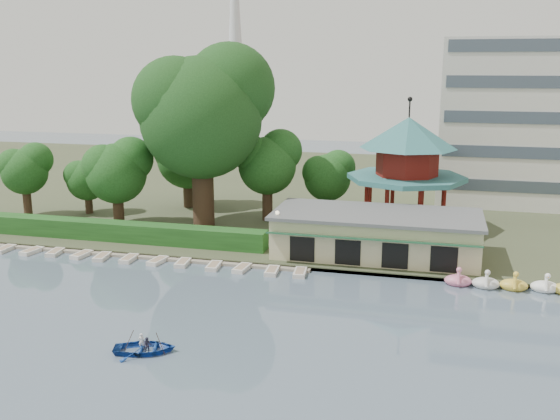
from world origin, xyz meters
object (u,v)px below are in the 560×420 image
(big_tree, at_px, (203,108))
(dock, at_px, (132,255))
(rowboat_with_passengers, at_px, (145,344))
(boathouse, at_px, (376,233))
(pavilion, at_px, (407,162))

(big_tree, bearing_deg, dock, -106.08)
(rowboat_with_passengers, bearing_deg, boathouse, 62.45)
(rowboat_with_passengers, bearing_deg, big_tree, 103.55)
(dock, relative_size, rowboat_with_passengers, 5.50)
(boathouse, distance_m, big_tree, 22.45)
(rowboat_with_passengers, bearing_deg, dock, 119.49)
(pavilion, relative_size, big_tree, 0.70)
(dock, distance_m, rowboat_with_passengers, 20.62)
(big_tree, distance_m, rowboat_with_passengers, 32.23)
(dock, height_order, boathouse, boathouse)
(dock, relative_size, big_tree, 1.77)
(pavilion, height_order, big_tree, big_tree)
(dock, distance_m, big_tree, 17.15)
(pavilion, relative_size, rowboat_with_passengers, 2.18)
(pavilion, bearing_deg, dock, -148.34)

